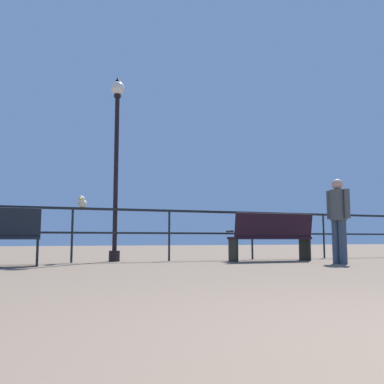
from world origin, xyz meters
The scene contains 5 objects.
pier_railing centered at (0.00, 7.92, 0.80)m, with size 22.10×0.05×1.09m.
bench_near_right centered at (2.97, 7.01, 0.56)m, with size 1.80×0.67×1.00m.
lamppost_center centered at (-0.12, 8.11, 2.33)m, with size 0.29×0.29×3.95m.
person_by_bench centered at (3.64, 5.72, 0.92)m, with size 0.31×0.51×1.60m.
seagull_on_rail centered at (-0.83, 7.89, 1.19)m, with size 0.25×0.46×0.22m.
Camera 1 is at (-1.84, -0.79, 0.46)m, focal length 39.98 mm.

